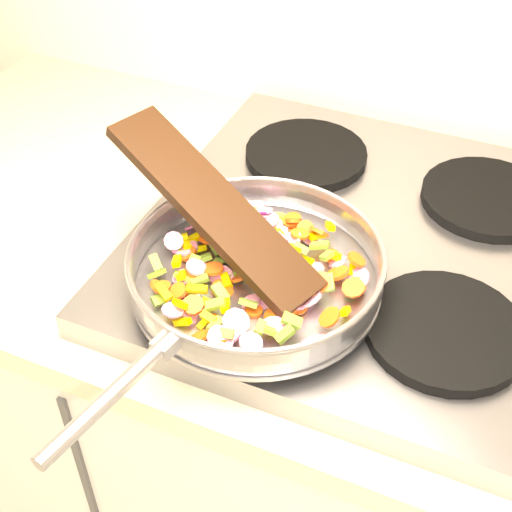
% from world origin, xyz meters
% --- Properties ---
extents(cooktop, '(0.60, 0.60, 0.04)m').
position_xyz_m(cooktop, '(-0.70, 1.67, 0.92)').
color(cooktop, '#939399').
rests_on(cooktop, counter_top).
extents(grate_fl, '(0.19, 0.19, 0.02)m').
position_xyz_m(grate_fl, '(-0.84, 1.52, 0.95)').
color(grate_fl, black).
rests_on(grate_fl, cooktop).
extents(grate_fr, '(0.19, 0.19, 0.02)m').
position_xyz_m(grate_fr, '(-0.56, 1.52, 0.95)').
color(grate_fr, black).
rests_on(grate_fr, cooktop).
extents(grate_bl, '(0.19, 0.19, 0.02)m').
position_xyz_m(grate_bl, '(-0.84, 1.81, 0.95)').
color(grate_bl, black).
rests_on(grate_bl, cooktop).
extents(grate_br, '(0.19, 0.19, 0.02)m').
position_xyz_m(grate_br, '(-0.56, 1.81, 0.95)').
color(grate_br, black).
rests_on(grate_br, cooktop).
extents(saute_pan, '(0.35, 0.51, 0.05)m').
position_xyz_m(saute_pan, '(-0.79, 1.50, 0.98)').
color(saute_pan, '#9E9EA5').
rests_on(saute_pan, grate_fl).
extents(vegetable_heap, '(0.27, 0.27, 0.05)m').
position_xyz_m(vegetable_heap, '(-0.80, 1.50, 0.97)').
color(vegetable_heap, '#D3490F').
rests_on(vegetable_heap, saute_pan).
extents(wooden_spatula, '(0.32, 0.18, 0.13)m').
position_xyz_m(wooden_spatula, '(-0.86, 1.53, 1.04)').
color(wooden_spatula, black).
rests_on(wooden_spatula, saute_pan).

